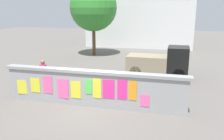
# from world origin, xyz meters

# --- Properties ---
(ground) EXTENTS (60.00, 60.00, 0.00)m
(ground) POSITION_xyz_m (0.00, 8.00, 0.00)
(ground) COLOR #605B56
(poster_wall) EXTENTS (7.94, 0.42, 1.56)m
(poster_wall) POSITION_xyz_m (-0.01, -0.00, 0.80)
(poster_wall) COLOR #969696
(poster_wall) RESTS_ON ground
(auto_rickshaw_truck) EXTENTS (3.62, 1.55, 1.85)m
(auto_rickshaw_truck) POSITION_xyz_m (2.45, 5.47, 0.90)
(auto_rickshaw_truck) COLOR black
(auto_rickshaw_truck) RESTS_ON ground
(motorcycle) EXTENTS (1.90, 0.56, 0.87)m
(motorcycle) POSITION_xyz_m (-1.77, 2.07, 0.46)
(motorcycle) COLOR black
(motorcycle) RESTS_ON ground
(bicycle_near) EXTENTS (1.65, 0.62, 0.95)m
(bicycle_near) POSITION_xyz_m (0.23, 2.28, 0.36)
(bicycle_near) COLOR black
(bicycle_near) RESTS_ON ground
(bicycle_far) EXTENTS (1.67, 0.55, 0.95)m
(bicycle_far) POSITION_xyz_m (2.21, 1.84, 0.36)
(bicycle_far) COLOR black
(bicycle_far) RESTS_ON ground
(person_walking) EXTENTS (0.37, 0.37, 1.62)m
(person_walking) POSITION_xyz_m (-2.93, 1.14, 0.99)
(person_walking) COLOR purple
(person_walking) RESTS_ON ground
(tree_roadside) EXTENTS (4.00, 4.00, 6.08)m
(tree_roadside) POSITION_xyz_m (-3.69, 11.14, 4.07)
(tree_roadside) COLOR brown
(tree_roadside) RESTS_ON ground
(building_background) EXTENTS (11.34, 5.11, 8.37)m
(building_background) POSITION_xyz_m (-0.61, 17.94, 4.21)
(building_background) COLOR silver
(building_background) RESTS_ON ground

